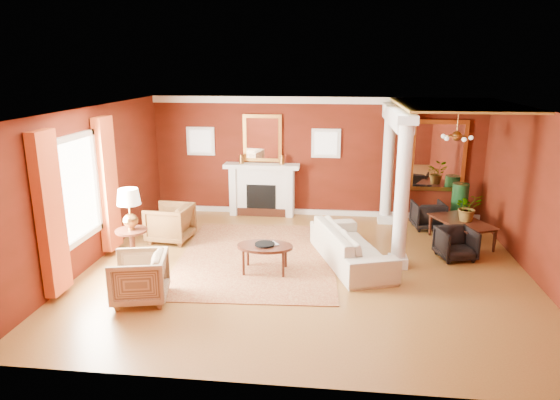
# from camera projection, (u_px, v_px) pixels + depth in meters

# --- Properties ---
(ground) EXTENTS (8.00, 8.00, 0.00)m
(ground) POSITION_uv_depth(u_px,v_px,m) (305.00, 269.00, 9.20)
(ground) COLOR brown
(ground) RESTS_ON ground
(room_shell) EXTENTS (8.04, 7.04, 2.92)m
(room_shell) POSITION_uv_depth(u_px,v_px,m) (307.00, 161.00, 8.67)
(room_shell) COLOR #57170C
(room_shell) RESTS_ON ground
(fireplace) EXTENTS (1.85, 0.42, 1.29)m
(fireplace) POSITION_uv_depth(u_px,v_px,m) (262.00, 189.00, 12.35)
(fireplace) COLOR white
(fireplace) RESTS_ON ground
(overmantel_mirror) EXTENTS (0.95, 0.07, 1.15)m
(overmantel_mirror) POSITION_uv_depth(u_px,v_px,m) (262.00, 138.00, 12.15)
(overmantel_mirror) COLOR gold
(overmantel_mirror) RESTS_ON fireplace
(flank_window_left) EXTENTS (0.70, 0.07, 0.70)m
(flank_window_left) POSITION_uv_depth(u_px,v_px,m) (201.00, 141.00, 12.36)
(flank_window_left) COLOR white
(flank_window_left) RESTS_ON room_shell
(flank_window_right) EXTENTS (0.70, 0.07, 0.70)m
(flank_window_right) POSITION_uv_depth(u_px,v_px,m) (326.00, 143.00, 12.02)
(flank_window_right) COLOR white
(flank_window_right) RESTS_ON room_shell
(left_window) EXTENTS (0.21, 2.55, 2.60)m
(left_window) POSITION_uv_depth(u_px,v_px,m) (81.00, 196.00, 8.68)
(left_window) COLOR white
(left_window) RESTS_ON room_shell
(column_front) EXTENTS (0.36, 0.36, 2.80)m
(column_front) POSITION_uv_depth(u_px,v_px,m) (402.00, 192.00, 8.93)
(column_front) COLOR white
(column_front) RESTS_ON ground
(column_back) EXTENTS (0.36, 0.36, 2.80)m
(column_back) POSITION_uv_depth(u_px,v_px,m) (388.00, 164.00, 11.51)
(column_back) COLOR white
(column_back) RESTS_ON ground
(header_beam) EXTENTS (0.30, 3.20, 0.32)m
(header_beam) POSITION_uv_depth(u_px,v_px,m) (396.00, 116.00, 10.15)
(header_beam) COLOR white
(header_beam) RESTS_ON column_front
(amber_ceiling) EXTENTS (2.30, 3.40, 0.04)m
(amber_ceiling) POSITION_uv_depth(u_px,v_px,m) (458.00, 105.00, 9.81)
(amber_ceiling) COLOR gold
(amber_ceiling) RESTS_ON room_shell
(dining_mirror) EXTENTS (1.30, 0.07, 1.70)m
(dining_mirror) POSITION_uv_depth(u_px,v_px,m) (438.00, 156.00, 11.79)
(dining_mirror) COLOR gold
(dining_mirror) RESTS_ON room_shell
(chandelier) EXTENTS (0.60, 0.62, 0.75)m
(chandelier) POSITION_uv_depth(u_px,v_px,m) (457.00, 136.00, 10.02)
(chandelier) COLOR #A07032
(chandelier) RESTS_ON room_shell
(crown_trim) EXTENTS (8.00, 0.08, 0.16)m
(crown_trim) POSITION_uv_depth(u_px,v_px,m) (316.00, 100.00, 11.77)
(crown_trim) COLOR white
(crown_trim) RESTS_ON room_shell
(base_trim) EXTENTS (8.00, 0.08, 0.12)m
(base_trim) POSITION_uv_depth(u_px,v_px,m) (314.00, 212.00, 12.50)
(base_trim) COLOR white
(base_trim) RESTS_ON ground
(rug) EXTENTS (3.20, 4.13, 0.02)m
(rug) POSITION_uv_depth(u_px,v_px,m) (257.00, 257.00, 9.73)
(rug) COLOR maroon
(rug) RESTS_ON ground
(sofa) EXTENTS (1.43, 2.50, 0.94)m
(sofa) POSITION_uv_depth(u_px,v_px,m) (351.00, 239.00, 9.35)
(sofa) COLOR beige
(sofa) RESTS_ON ground
(armchair_leopard) EXTENTS (0.87, 0.92, 0.87)m
(armchair_leopard) POSITION_uv_depth(u_px,v_px,m) (170.00, 221.00, 10.54)
(armchair_leopard) COLOR black
(armchair_leopard) RESTS_ON ground
(armchair_stripe) EXTENTS (0.94, 0.98, 0.85)m
(armchair_stripe) POSITION_uv_depth(u_px,v_px,m) (139.00, 275.00, 7.86)
(armchair_stripe) COLOR tan
(armchair_stripe) RESTS_ON ground
(coffee_table) EXTENTS (1.01, 1.01, 0.51)m
(coffee_table) POSITION_uv_depth(u_px,v_px,m) (265.00, 248.00, 8.95)
(coffee_table) COLOR black
(coffee_table) RESTS_ON ground
(coffee_book) EXTENTS (0.15, 0.11, 0.23)m
(coffee_book) POSITION_uv_depth(u_px,v_px,m) (268.00, 239.00, 8.92)
(coffee_book) COLOR black
(coffee_book) RESTS_ON coffee_table
(side_table) EXTENTS (0.59, 0.59, 1.46)m
(side_table) POSITION_uv_depth(u_px,v_px,m) (130.00, 214.00, 9.16)
(side_table) COLOR black
(side_table) RESTS_ON ground
(dining_table) EXTENTS (1.02, 1.48, 0.78)m
(dining_table) POSITION_uv_depth(u_px,v_px,m) (463.00, 225.00, 10.42)
(dining_table) COLOR black
(dining_table) RESTS_ON ground
(dining_chair_near) EXTENTS (0.79, 0.76, 0.67)m
(dining_chair_near) POSITION_uv_depth(u_px,v_px,m) (456.00, 242.00, 9.59)
(dining_chair_near) COLOR black
(dining_chair_near) RESTS_ON ground
(dining_chair_far) EXTENTS (0.74, 0.71, 0.69)m
(dining_chair_far) POSITION_uv_depth(u_px,v_px,m) (428.00, 214.00, 11.38)
(dining_chair_far) COLOR black
(dining_chair_far) RESTS_ON ground
(green_urn) EXTENTS (0.42, 0.42, 1.01)m
(green_urn) POSITION_uv_depth(u_px,v_px,m) (459.00, 209.00, 11.60)
(green_urn) COLOR #133D1A
(green_urn) RESTS_ON ground
(potted_plant) EXTENTS (0.63, 0.67, 0.46)m
(potted_plant) POSITION_uv_depth(u_px,v_px,m) (469.00, 197.00, 10.24)
(potted_plant) COLOR #26591E
(potted_plant) RESTS_ON dining_table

